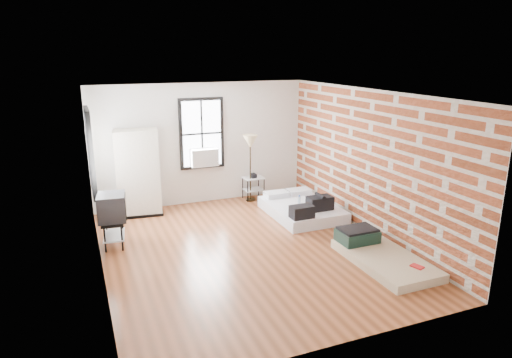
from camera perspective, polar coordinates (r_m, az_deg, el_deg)
name	(u,v)px	position (r m, az deg, el deg)	size (l,w,h in m)	color
ground	(248,250)	(8.37, -0.99, -8.84)	(6.00, 6.00, 0.00)	brown
room_shell	(253,151)	(8.22, -0.44, 3.49)	(5.02, 6.02, 2.80)	silver
mattress_main	(302,208)	(10.04, 5.78, -3.66)	(1.35, 1.83, 0.59)	white
mattress_bare	(378,253)	(8.21, 15.03, -8.98)	(1.00, 1.88, 0.40)	beige
wardrobe	(138,173)	(10.16, -14.53, 0.71)	(1.01, 0.65, 1.88)	black
side_table	(253,182)	(11.00, -0.34, -0.38)	(0.50, 0.40, 0.64)	black
floor_lamp	(250,145)	(10.68, -0.73, 4.29)	(0.34, 0.34, 1.60)	black
tv_stand	(112,209)	(8.71, -17.53, -3.60)	(0.56, 0.74, 0.99)	black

